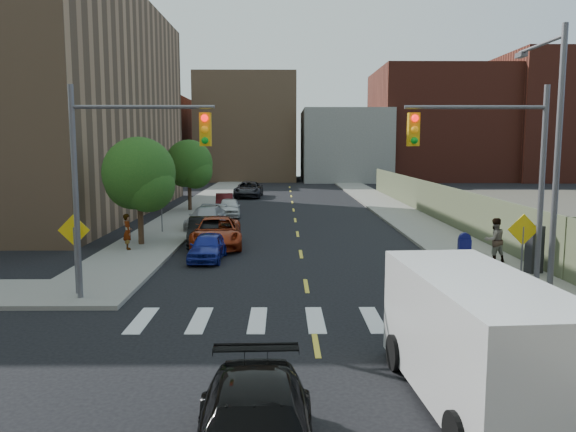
{
  "coord_description": "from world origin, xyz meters",
  "views": [
    {
      "loc": [
        -0.86,
        -11.97,
        5.12
      ],
      "look_at": [
        -0.62,
        12.55,
        2.0
      ],
      "focal_mm": 35.0,
      "sensor_mm": 36.0,
      "label": 1
    }
  ],
  "objects_px": {
    "parked_car_maroon": "(224,202)",
    "cargo_van": "(473,335)",
    "parked_car_silver": "(207,218)",
    "payphone": "(534,249)",
    "pedestrian_east": "(495,240)",
    "parked_car_black": "(204,232)",
    "parked_car_white": "(229,207)",
    "parked_car_grey": "(249,189)",
    "pedestrian_west": "(128,232)",
    "mailbox": "(464,247)",
    "parked_car_red": "(216,232)",
    "parked_car_blue": "(208,247)"
  },
  "relations": [
    {
      "from": "parked_car_silver",
      "to": "payphone",
      "type": "distance_m",
      "value": 19.09
    },
    {
      "from": "parked_car_maroon",
      "to": "parked_car_grey",
      "type": "bearing_deg",
      "value": 77.23
    },
    {
      "from": "parked_car_blue",
      "to": "parked_car_maroon",
      "type": "distance_m",
      "value": 19.82
    },
    {
      "from": "parked_car_blue",
      "to": "parked_car_black",
      "type": "relative_size",
      "value": 0.82
    },
    {
      "from": "parked_car_black",
      "to": "parked_car_maroon",
      "type": "relative_size",
      "value": 1.14
    },
    {
      "from": "pedestrian_east",
      "to": "pedestrian_west",
      "type": "bearing_deg",
      "value": -21.59
    },
    {
      "from": "parked_car_black",
      "to": "parked_car_white",
      "type": "distance_m",
      "value": 11.61
    },
    {
      "from": "parked_car_grey",
      "to": "pedestrian_east",
      "type": "height_order",
      "value": "pedestrian_east"
    },
    {
      "from": "parked_car_maroon",
      "to": "mailbox",
      "type": "xyz_separation_m",
      "value": [
        12.43,
        -20.84,
        0.12
      ]
    },
    {
      "from": "pedestrian_east",
      "to": "cargo_van",
      "type": "bearing_deg",
      "value": 56.52
    },
    {
      "from": "parked_car_red",
      "to": "cargo_van",
      "type": "relative_size",
      "value": 0.92
    },
    {
      "from": "parked_car_silver",
      "to": "parked_car_maroon",
      "type": "xyz_separation_m",
      "value": [
        0.0,
        10.55,
        -0.06
      ]
    },
    {
      "from": "parked_car_silver",
      "to": "cargo_van",
      "type": "distance_m",
      "value": 24.65
    },
    {
      "from": "cargo_van",
      "to": "mailbox",
      "type": "height_order",
      "value": "cargo_van"
    },
    {
      "from": "parked_car_white",
      "to": "parked_car_black",
      "type": "bearing_deg",
      "value": -95.1
    },
    {
      "from": "parked_car_red",
      "to": "cargo_van",
      "type": "xyz_separation_m",
      "value": [
        7.12,
        -17.22,
        0.62
      ]
    },
    {
      "from": "parked_car_maroon",
      "to": "mailbox",
      "type": "distance_m",
      "value": 24.27
    },
    {
      "from": "parked_car_silver",
      "to": "parked_car_maroon",
      "type": "distance_m",
      "value": 10.55
    },
    {
      "from": "cargo_van",
      "to": "parked_car_silver",
      "type": "bearing_deg",
      "value": 105.72
    },
    {
      "from": "parked_car_grey",
      "to": "parked_car_black",
      "type": "bearing_deg",
      "value": -89.73
    },
    {
      "from": "parked_car_grey",
      "to": "payphone",
      "type": "bearing_deg",
      "value": -66.81
    },
    {
      "from": "parked_car_maroon",
      "to": "parked_car_grey",
      "type": "distance_m",
      "value": 10.55
    },
    {
      "from": "parked_car_black",
      "to": "pedestrian_east",
      "type": "xyz_separation_m",
      "value": [
        13.03,
        -4.89,
        0.38
      ]
    },
    {
      "from": "pedestrian_west",
      "to": "payphone",
      "type": "bearing_deg",
      "value": -128.75
    },
    {
      "from": "parked_car_white",
      "to": "cargo_van",
      "type": "bearing_deg",
      "value": -79.61
    },
    {
      "from": "parked_car_red",
      "to": "pedestrian_east",
      "type": "height_order",
      "value": "pedestrian_east"
    },
    {
      "from": "payphone",
      "to": "pedestrian_east",
      "type": "bearing_deg",
      "value": 97.41
    },
    {
      "from": "parked_car_maroon",
      "to": "pedestrian_west",
      "type": "bearing_deg",
      "value": -104.41
    },
    {
      "from": "parked_car_grey",
      "to": "pedestrian_east",
      "type": "xyz_separation_m",
      "value": [
        12.36,
        -31.47,
        0.32
      ]
    },
    {
      "from": "parked_car_silver",
      "to": "mailbox",
      "type": "relative_size",
      "value": 3.83
    },
    {
      "from": "parked_car_white",
      "to": "payphone",
      "type": "xyz_separation_m",
      "value": [
        13.66,
        -18.51,
        0.41
      ]
    },
    {
      "from": "pedestrian_west",
      "to": "parked_car_blue",
      "type": "bearing_deg",
      "value": -136.55
    },
    {
      "from": "parked_car_red",
      "to": "cargo_van",
      "type": "height_order",
      "value": "cargo_van"
    },
    {
      "from": "parked_car_blue",
      "to": "parked_car_red",
      "type": "distance_m",
      "value": 3.3
    },
    {
      "from": "parked_car_red",
      "to": "parked_car_blue",
      "type": "bearing_deg",
      "value": -95.21
    },
    {
      "from": "parked_car_silver",
      "to": "pedestrian_east",
      "type": "height_order",
      "value": "pedestrian_east"
    },
    {
      "from": "parked_car_black",
      "to": "parked_car_silver",
      "type": "xyz_separation_m",
      "value": [
        -0.63,
        5.56,
        -0.03
      ]
    },
    {
      "from": "parked_car_black",
      "to": "pedestrian_east",
      "type": "distance_m",
      "value": 13.92
    },
    {
      "from": "parked_car_blue",
      "to": "parked_car_grey",
      "type": "relative_size",
      "value": 0.64
    },
    {
      "from": "pedestrian_east",
      "to": "parked_car_silver",
      "type": "bearing_deg",
      "value": -48.51
    },
    {
      "from": "parked_car_grey",
      "to": "pedestrian_west",
      "type": "relative_size",
      "value": 3.24
    },
    {
      "from": "parked_car_white",
      "to": "parked_car_grey",
      "type": "relative_size",
      "value": 0.7
    },
    {
      "from": "parked_car_red",
      "to": "parked_car_silver",
      "type": "height_order",
      "value": "parked_car_red"
    },
    {
      "from": "parked_car_black",
      "to": "pedestrian_west",
      "type": "bearing_deg",
      "value": -157.12
    },
    {
      "from": "parked_car_blue",
      "to": "parked_car_grey",
      "type": "xyz_separation_m",
      "value": [
        0.0,
        30.24,
        0.17
      ]
    },
    {
      "from": "parked_car_maroon",
      "to": "pedestrian_west",
      "type": "xyz_separation_m",
      "value": [
        -2.75,
        -17.96,
        0.38
      ]
    },
    {
      "from": "parked_car_maroon",
      "to": "cargo_van",
      "type": "bearing_deg",
      "value": -81.66
    },
    {
      "from": "cargo_van",
      "to": "parked_car_grey",
      "type": "bearing_deg",
      "value": 94.9
    },
    {
      "from": "parked_car_white",
      "to": "parked_car_maroon",
      "type": "height_order",
      "value": "parked_car_white"
    },
    {
      "from": "pedestrian_east",
      "to": "parked_car_red",
      "type": "bearing_deg",
      "value": -31.18
    }
  ]
}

